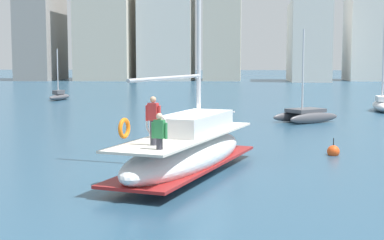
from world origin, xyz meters
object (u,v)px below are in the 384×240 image
main_sailboat (188,150)px  moored_catamaran (305,114)px  moored_sloop_near (381,104)px  moored_sloop_far (59,96)px  mooring_buoy (333,151)px

main_sailboat → moored_catamaran: size_ratio=2.00×
moored_sloop_near → moored_sloop_far: 31.70m
main_sailboat → moored_sloop_far: 40.72m
mooring_buoy → moored_sloop_far: bearing=125.4°
moored_catamaran → moored_sloop_near: bearing=51.8°
moored_sloop_near → moored_catamaran: (-6.99, -8.89, -0.04)m
main_sailboat → moored_sloop_near: (13.15, 27.11, -0.35)m
main_sailboat → moored_sloop_far: size_ratio=2.35×
moored_sloop_far → moored_catamaran: size_ratio=0.85×
main_sailboat → moored_catamaran: main_sailboat is taller
main_sailboat → moored_sloop_near: 30.14m
moored_sloop_near → moored_sloop_far: moored_sloop_near is taller
moored_sloop_near → mooring_buoy: size_ratio=8.54×
main_sailboat → moored_sloop_far: main_sailboat is taller
moored_catamaran → main_sailboat: bearing=-108.7°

